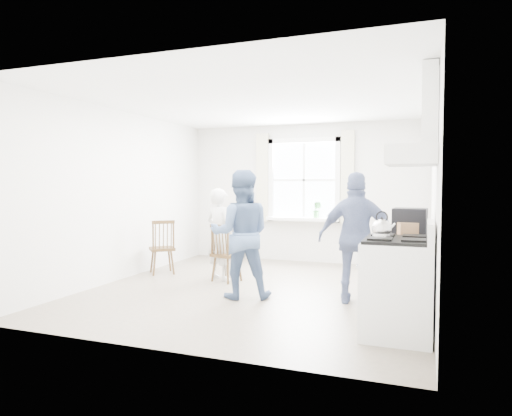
% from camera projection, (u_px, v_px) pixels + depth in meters
% --- Properties ---
extents(room_shell, '(4.62, 5.12, 2.64)m').
position_uv_depth(room_shell, '(260.00, 197.00, 6.30)').
color(room_shell, gray).
rests_on(room_shell, ground).
extents(window_assembly, '(1.88, 0.24, 1.70)m').
position_uv_depth(window_assembly, '(304.00, 185.00, 8.58)').
color(window_assembly, white).
rests_on(window_assembly, room_shell).
extents(range_hood, '(0.45, 0.76, 0.94)m').
position_uv_depth(range_hood, '(418.00, 139.00, 4.29)').
color(range_hood, white).
rests_on(range_hood, room_shell).
extents(shelf_unit, '(0.40, 0.30, 0.80)m').
position_uv_depth(shelf_unit, '(233.00, 238.00, 9.01)').
color(shelf_unit, gray).
rests_on(shelf_unit, ground).
extents(gas_stove, '(0.68, 0.76, 1.12)m').
position_uv_depth(gas_stove, '(398.00, 286.00, 4.42)').
color(gas_stove, white).
rests_on(gas_stove, ground).
extents(kettle, '(0.19, 0.19, 0.27)m').
position_uv_depth(kettle, '(382.00, 229.00, 4.35)').
color(kettle, silver).
rests_on(kettle, gas_stove).
extents(low_cabinet, '(0.50, 0.55, 0.90)m').
position_uv_depth(low_cabinet, '(408.00, 276.00, 5.05)').
color(low_cabinet, white).
rests_on(low_cabinet, ground).
extents(stereo_stack, '(0.37, 0.33, 0.31)m').
position_uv_depth(stereo_stack, '(410.00, 223.00, 4.96)').
color(stereo_stack, black).
rests_on(stereo_stack, low_cabinet).
extents(cardboard_box, '(0.31, 0.27, 0.17)m').
position_uv_depth(cardboard_box, '(409.00, 230.00, 4.86)').
color(cardboard_box, '#9F744D').
rests_on(cardboard_box, low_cabinet).
extents(windsor_chair_a, '(0.53, 0.52, 0.90)m').
position_uv_depth(windsor_chair_a, '(163.00, 241.00, 7.40)').
color(windsor_chair_a, '#3F2A14').
rests_on(windsor_chair_a, ground).
extents(windsor_chair_b, '(0.46, 0.46, 0.88)m').
position_uv_depth(windsor_chair_b, '(222.00, 247.00, 6.82)').
color(windsor_chair_b, '#3F2A14').
rests_on(windsor_chair_b, ground).
extents(person_left, '(0.67, 0.67, 1.41)m').
position_uv_depth(person_left, '(220.00, 234.00, 7.00)').
color(person_left, silver).
rests_on(person_left, ground).
extents(person_mid, '(1.04, 1.04, 1.66)m').
position_uv_depth(person_mid, '(241.00, 234.00, 5.89)').
color(person_mid, '#4B638C').
rests_on(person_mid, ground).
extents(person_right, '(1.05, 1.05, 1.62)m').
position_uv_depth(person_right, '(357.00, 238.00, 5.60)').
color(person_right, navy).
rests_on(person_right, ground).
extents(potted_plant, '(0.20, 0.20, 0.30)m').
position_uv_depth(potted_plant, '(317.00, 210.00, 8.43)').
color(potted_plant, '#337434').
rests_on(potted_plant, window_assembly).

